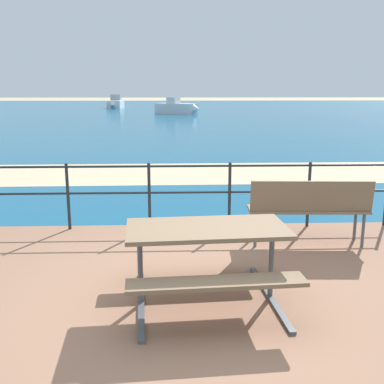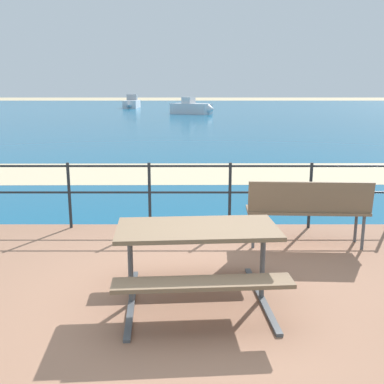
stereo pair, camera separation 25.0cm
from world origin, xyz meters
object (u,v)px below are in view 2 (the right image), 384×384
object	(u,v)px
picnic_table	(198,245)
boat_near	(132,103)
park_bench	(309,206)
boat_mid	(193,108)

from	to	relation	value
picnic_table	boat_near	size ratio (longest dim) A/B	0.30
picnic_table	park_bench	xyz separation A→B (m)	(1.45, 1.57, -0.02)
park_bench	boat_near	size ratio (longest dim) A/B	0.29
park_bench	boat_mid	size ratio (longest dim) A/B	0.39
park_bench	boat_mid	xyz separation A→B (m)	(-1.49, 34.15, -0.09)
picnic_table	boat_near	distance (m)	49.76
park_bench	boat_mid	world-z (taller)	boat_mid
boat_near	boat_mid	xyz separation A→B (m)	(6.98, -13.54, -0.01)
boat_near	boat_mid	bearing A→B (deg)	27.07
park_bench	boat_near	distance (m)	48.43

